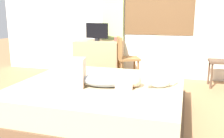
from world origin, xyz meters
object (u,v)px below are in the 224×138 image
Objects in this scene: person_lying at (97,77)px; chair_by_desk at (125,56)px; cat at (160,82)px; desk at (99,59)px; tv_monitor at (97,32)px; bed at (100,100)px; cup at (116,39)px.

person_lying is 1.71m from chair_by_desk.
person_lying is 2.97× the size of cat.
desk is 0.55m from tv_monitor.
chair_by_desk reaches higher than desk.
desk is 0.68m from chair_by_desk.
tv_monitor is (-0.70, 1.85, 0.71)m from bed.
person_lying reaches higher than bed.
bed is at bearing -69.16° from tv_monitor.
person_lying is at bearing -83.72° from bed.
cat is at bearing -51.58° from tv_monitor.
tv_monitor reaches higher than desk.
bed is 2.11m from tv_monitor.
cup is (0.39, 0.03, -0.14)m from tv_monitor.
tv_monitor is (-0.72, 1.99, 0.39)m from person_lying.
cup is (-0.31, 1.88, 0.57)m from bed.
bed is 1.97m from desk.
cup is 0.48m from chair_by_desk.
desk is at bearing -174.66° from cup.
desk is at bearing 155.06° from chair_by_desk.
person_lying is at bearing -70.09° from tv_monitor.
tv_monitor is at bearing 156.40° from chair_by_desk.
person_lying is at bearing -71.08° from desk.
cup reaches higher than bed.
cup is at bearing 4.81° from tv_monitor.
cup is at bearing 99.27° from person_lying.
cup is at bearing 128.58° from chair_by_desk.
bed is 25.39× the size of cup.
tv_monitor is 0.56× the size of chair_by_desk.
chair_by_desk reaches higher than cup.
cup reaches higher than person_lying.
cat is 3.86× the size of cup.
cat is 0.37× the size of chair_by_desk.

